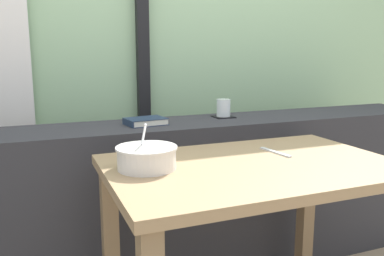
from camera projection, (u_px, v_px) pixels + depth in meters
outdoor_backdrop at (153, 4)px, 2.42m from camera, size 4.80×0.08×2.80m
window_divider_post at (142, 20)px, 2.34m from camera, size 0.07×0.05×2.60m
dark_console_ledge at (192, 198)px, 2.04m from camera, size 2.80×0.37×0.79m
breakfast_table at (253, 197)px, 1.45m from camera, size 1.03×0.67×0.73m
coaster_square at (223, 117)px, 2.09m from camera, size 0.10×0.10×0.00m
juice_glass at (223, 109)px, 2.08m from camera, size 0.07×0.07×0.09m
closed_book at (145, 121)px, 1.88m from camera, size 0.20×0.15×0.03m
soup_bowl at (147, 158)px, 1.35m from camera, size 0.21×0.21×0.16m
fork_utensil at (275, 152)px, 1.57m from camera, size 0.04×0.17×0.01m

